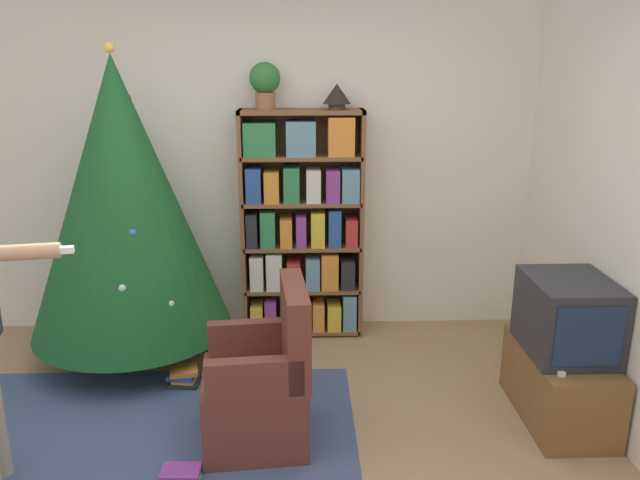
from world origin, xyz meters
TOP-DOWN VIEW (x-y plane):
  - wall_back at (0.00, 2.20)m, footprint 8.00×0.10m
  - area_rug at (-0.63, 0.36)m, footprint 2.43×1.97m
  - bookshelf at (0.29, 1.98)m, footprint 0.91×0.28m
  - tv_stand at (1.80, 0.71)m, footprint 0.43×0.81m
  - television at (1.80, 0.71)m, footprint 0.45×0.56m
  - game_remote at (1.67, 0.47)m, footprint 0.04×0.12m
  - christmas_tree at (-0.92, 1.61)m, footprint 1.38×1.38m
  - armchair at (0.05, 0.54)m, footprint 0.62×0.61m
  - potted_plant at (0.03, 1.99)m, footprint 0.22×0.22m
  - table_lamp at (0.54, 1.99)m, footprint 0.20×0.20m
  - book_pile_near_tree at (-0.50, 1.16)m, footprint 0.21×0.19m
  - book_pile_by_chair at (-0.34, 0.19)m, footprint 0.22×0.18m

SIDE VIEW (x-z plane):
  - area_rug at x=-0.63m, z-range 0.00..0.01m
  - book_pile_by_chair at x=-0.34m, z-range 0.00..0.06m
  - book_pile_near_tree at x=-0.50m, z-range 0.00..0.12m
  - tv_stand at x=1.80m, z-range 0.00..0.43m
  - armchair at x=0.05m, z-range -0.14..0.78m
  - game_remote at x=1.67m, z-range 0.43..0.46m
  - television at x=1.80m, z-range 0.43..0.88m
  - bookshelf at x=0.29m, z-range -0.01..1.71m
  - christmas_tree at x=-0.92m, z-range 0.07..2.25m
  - wall_back at x=0.00m, z-range 0.00..2.60m
  - table_lamp at x=0.54m, z-range 1.73..1.91m
  - potted_plant at x=0.03m, z-range 1.75..2.08m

